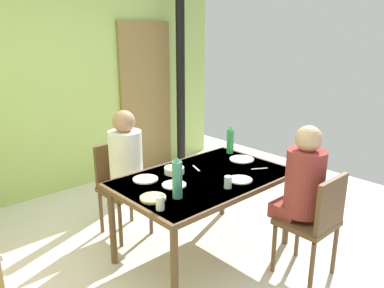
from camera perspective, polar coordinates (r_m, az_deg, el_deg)
ground_plane at (r=3.40m, az=0.04°, el=-17.16°), size 5.79×5.79×0.00m
wall_back at (r=4.74m, az=-18.69°, el=8.91°), size 4.50×0.10×2.63m
door_wooden at (r=5.26m, az=-6.89°, el=6.89°), size 0.80×0.05×2.00m
stove_pipe_column at (r=5.25m, az=-1.73°, el=10.46°), size 0.12×0.12×2.63m
dining_table at (r=3.21m, az=1.82°, el=-5.98°), size 1.47×0.94×0.72m
chair_near_diner at (r=3.12m, az=18.03°, el=-10.77°), size 0.40×0.40×0.87m
chair_far_diner at (r=3.70m, az=-10.70°, el=-5.75°), size 0.40×0.40×0.87m
person_near_diner at (r=3.06m, az=16.31°, el=-5.28°), size 0.30×0.37×0.77m
person_far_diner at (r=3.49m, az=-9.76°, el=-2.10°), size 0.30×0.37×0.77m
water_bottle_green_near at (r=2.75m, az=-2.22°, el=-5.21°), size 0.07×0.07×0.31m
water_bottle_green_far at (r=3.76m, az=5.74°, el=0.55°), size 0.07×0.07×0.28m
serving_bowl_center at (r=3.25m, az=-2.69°, el=-3.95°), size 0.17×0.17×0.05m
dinner_plate_near_left at (r=3.13m, az=7.26°, el=-5.32°), size 0.19×0.19×0.01m
dinner_plate_near_right at (r=3.14m, az=-6.98°, el=-5.24°), size 0.21×0.21×0.01m
dinner_plate_far_center at (r=3.01m, az=-2.70°, el=-6.12°), size 0.19×0.19×0.01m
dinner_plate_far_side at (r=3.61m, az=7.46°, el=-2.27°), size 0.23×0.23×0.01m
drinking_glass_by_near_diner at (r=2.62m, az=-4.80°, el=-8.79°), size 0.06×0.06×0.10m
drinking_glass_by_far_diner at (r=2.96m, az=5.41°, el=-5.70°), size 0.06×0.06×0.09m
bread_plate_sliced at (r=2.79m, az=-5.86°, el=-8.04°), size 0.19×0.19×0.02m
cutlery_knife_near at (r=3.36m, az=0.63°, el=-3.64°), size 0.07×0.15×0.00m
cutlery_fork_near at (r=3.40m, az=10.07°, el=-3.65°), size 0.14×0.09×0.00m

